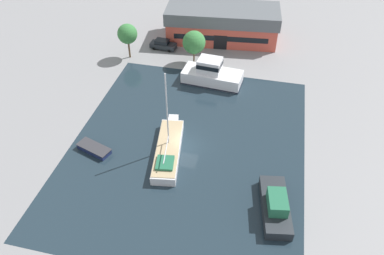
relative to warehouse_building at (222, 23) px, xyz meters
The scene contains 10 objects.
ground_plane 29.92m from the warehouse_building, 88.80° to the right, with size 440.00×440.00×0.00m, color gray.
water_canal 29.92m from the warehouse_building, 88.80° to the right, with size 29.21×35.34×0.01m, color #1E2D38.
warehouse_building is the anchor object (origin of this frame).
quay_tree_near_building 10.17m from the warehouse_building, 107.61° to the right, with size 3.76×3.76×5.73m.
quay_tree_by_water 17.60m from the warehouse_building, 144.37° to the right, with size 3.31×3.31×6.01m.
parked_car 11.53m from the warehouse_building, 146.92° to the right, with size 4.69×2.18×1.74m.
sailboat_moored 31.52m from the warehouse_building, 92.55° to the right, with size 4.47×11.87×11.32m.
motor_cruiser 14.74m from the warehouse_building, 86.65° to the right, with size 9.51×4.76×4.03m.
small_dinghy 34.90m from the warehouse_building, 107.73° to the right, with size 4.80×3.09×0.72m.
cabin_boat 39.29m from the warehouse_building, 72.04° to the right, with size 4.04×7.97×2.61m.
Camera 1 is at (8.35, -33.46, 33.12)m, focal length 35.00 mm.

